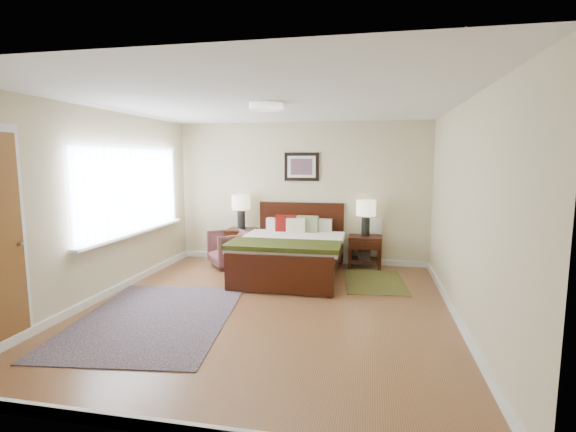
% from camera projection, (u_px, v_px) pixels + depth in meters
% --- Properties ---
extents(floor, '(5.00, 5.00, 0.00)m').
position_uv_depth(floor, '(268.00, 308.00, 5.20)').
color(floor, brown).
rests_on(floor, ground).
extents(back_wall, '(4.50, 0.04, 2.50)m').
position_uv_depth(back_wall, '(301.00, 193.00, 7.47)').
color(back_wall, '#C4B78E').
rests_on(back_wall, ground).
extents(front_wall, '(4.50, 0.04, 2.50)m').
position_uv_depth(front_wall, '(169.00, 254.00, 2.60)').
color(front_wall, '#C4B78E').
rests_on(front_wall, ground).
extents(left_wall, '(0.04, 5.00, 2.50)m').
position_uv_depth(left_wall, '(101.00, 205.00, 5.47)').
color(left_wall, '#C4B78E').
rests_on(left_wall, ground).
extents(right_wall, '(0.04, 5.00, 2.50)m').
position_uv_depth(right_wall, '(465.00, 213.00, 4.60)').
color(right_wall, '#C4B78E').
rests_on(right_wall, ground).
extents(ceiling, '(4.50, 5.00, 0.02)m').
position_uv_depth(ceiling, '(266.00, 103.00, 4.87)').
color(ceiling, white).
rests_on(ceiling, back_wall).
extents(window, '(0.11, 2.72, 1.32)m').
position_uv_depth(window, '(134.00, 192.00, 6.12)').
color(window, silver).
rests_on(window, left_wall).
extents(ceil_fixture, '(0.44, 0.44, 0.08)m').
position_uv_depth(ceil_fixture, '(266.00, 106.00, 4.87)').
color(ceil_fixture, white).
rests_on(ceil_fixture, ceiling).
extents(bed, '(1.64, 1.98, 1.07)m').
position_uv_depth(bed, '(292.00, 245.00, 6.62)').
color(bed, '#361608').
rests_on(bed, ground).
extents(wall_art, '(0.62, 0.05, 0.50)m').
position_uv_depth(wall_art, '(302.00, 167.00, 7.37)').
color(wall_art, black).
rests_on(wall_art, back_wall).
extents(nightstand_left, '(0.51, 0.46, 0.60)m').
position_uv_depth(nightstand_left, '(241.00, 236.00, 7.53)').
color(nightstand_left, '#361608').
rests_on(nightstand_left, ground).
extents(nightstand_right, '(0.55, 0.41, 0.55)m').
position_uv_depth(nightstand_right, '(365.00, 248.00, 7.13)').
color(nightstand_right, '#361608').
rests_on(nightstand_right, ground).
extents(lamp_left, '(0.33, 0.33, 0.61)m').
position_uv_depth(lamp_left, '(241.00, 206.00, 7.47)').
color(lamp_left, black).
rests_on(lamp_left, nightstand_left).
extents(lamp_right, '(0.33, 0.33, 0.61)m').
position_uv_depth(lamp_right, '(366.00, 211.00, 7.06)').
color(lamp_right, black).
rests_on(lamp_right, nightstand_right).
extents(armchair, '(0.95, 0.95, 0.63)m').
position_uv_depth(armchair, '(231.00, 249.00, 7.21)').
color(armchair, brown).
rests_on(armchair, ground).
extents(rug_persian, '(1.99, 2.59, 0.01)m').
position_uv_depth(rug_persian, '(155.00, 318.00, 4.86)').
color(rug_persian, '#0D1F45').
rests_on(rug_persian, ground).
extents(rug_navy, '(0.99, 1.39, 0.01)m').
position_uv_depth(rug_navy, '(374.00, 281.00, 6.33)').
color(rug_navy, black).
rests_on(rug_navy, ground).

